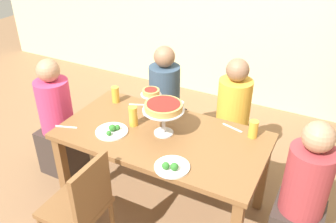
{
  "coord_description": "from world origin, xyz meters",
  "views": [
    {
      "loc": [
        1.08,
        -1.98,
        2.27
      ],
      "look_at": [
        0.0,
        0.1,
        0.89
      ],
      "focal_mm": 37.91,
      "sensor_mm": 36.0,
      "label": 1
    }
  ],
  "objects": [
    {
      "name": "cutlery_knife_near",
      "position": [
        -0.72,
        -0.26,
        0.74
      ],
      "size": [
        0.18,
        0.07,
        0.0
      ],
      "primitive_type": "cube",
      "rotation": [
        0.0,
        0.0,
        0.32
      ],
      "color": "silver",
      "rests_on": "dining_table"
    },
    {
      "name": "beer_glass_amber_tall",
      "position": [
        -0.61,
        0.26,
        0.81
      ],
      "size": [
        0.07,
        0.07,
        0.15
      ],
      "primitive_type": "cylinder",
      "color": "gold",
      "rests_on": "dining_table"
    },
    {
      "name": "cutlery_fork_far",
      "position": [
        -0.4,
        0.31,
        0.74
      ],
      "size": [
        0.17,
        0.08,
        0.0
      ],
      "primitive_type": "cube",
      "rotation": [
        0.0,
        0.0,
        3.54
      ],
      "color": "silver",
      "rests_on": "dining_table"
    },
    {
      "name": "dining_table",
      "position": [
        0.0,
        0.0,
        0.64
      ],
      "size": [
        1.6,
        0.84,
        0.74
      ],
      "color": "brown",
      "rests_on": "ground_plane"
    },
    {
      "name": "personal_pizza_stand",
      "position": [
        -0.23,
        0.24,
        0.89
      ],
      "size": [
        0.17,
        0.17,
        0.23
      ],
      "color": "silver",
      "rests_on": "dining_table"
    },
    {
      "name": "diner_far_right",
      "position": [
        0.33,
        0.75,
        0.49
      ],
      "size": [
        0.34,
        0.34,
        1.15
      ],
      "rotation": [
        0.0,
        0.0,
        -1.57
      ],
      "color": "#382D28",
      "rests_on": "ground_plane"
    },
    {
      "name": "deep_dish_pizza_stand",
      "position": [
        0.01,
        0.02,
        0.96
      ],
      "size": [
        0.31,
        0.31,
        0.27
      ],
      "color": "silver",
      "rests_on": "dining_table"
    },
    {
      "name": "beer_glass_amber_spare",
      "position": [
        0.63,
        0.29,
        0.81
      ],
      "size": [
        0.07,
        0.07,
        0.14
      ],
      "primitive_type": "cylinder",
      "color": "gold",
      "rests_on": "dining_table"
    },
    {
      "name": "beer_glass_amber_short",
      "position": [
        -0.26,
        0.01,
        0.82
      ],
      "size": [
        0.07,
        0.07,
        0.16
      ],
      "primitive_type": "cylinder",
      "color": "gold",
      "rests_on": "dining_table"
    },
    {
      "name": "water_glass_clear_near",
      "position": [
        -0.01,
        0.34,
        0.8
      ],
      "size": [
        0.07,
        0.07,
        0.11
      ],
      "primitive_type": "cylinder",
      "color": "white",
      "rests_on": "dining_table"
    },
    {
      "name": "salad_plate_far_diner",
      "position": [
        -0.35,
        -0.16,
        0.76
      ],
      "size": [
        0.25,
        0.25,
        0.07
      ],
      "color": "white",
      "rests_on": "dining_table"
    },
    {
      "name": "diner_head_west",
      "position": [
        -1.09,
        -0.0,
        0.49
      ],
      "size": [
        0.34,
        0.34,
        1.15
      ],
      "color": "#382D28",
      "rests_on": "ground_plane"
    },
    {
      "name": "ground_plane",
      "position": [
        0.0,
        0.0,
        0.0
      ],
      "size": [
        12.0,
        12.0,
        0.0
      ],
      "primitive_type": "plane",
      "color": "#846042"
    },
    {
      "name": "diner_head_east",
      "position": [
        1.08,
        0.01,
        0.49
      ],
      "size": [
        0.34,
        0.34,
        1.15
      ],
      "rotation": [
        0.0,
        0.0,
        3.14
      ],
      "color": "#382D28",
      "rests_on": "ground_plane"
    },
    {
      "name": "cutlery_fork_near",
      "position": [
        0.45,
        0.33,
        0.74
      ],
      "size": [
        0.18,
        0.07,
        0.0
      ],
      "primitive_type": "cube",
      "rotation": [
        0.0,
        0.0,
        2.86
      ],
      "color": "silver",
      "rests_on": "dining_table"
    },
    {
      "name": "chair_near_left",
      "position": [
        -0.26,
        -0.68,
        0.49
      ],
      "size": [
        0.4,
        0.4,
        0.87
      ],
      "rotation": [
        0.0,
        0.0,
        1.57
      ],
      "color": "brown",
      "rests_on": "ground_plane"
    },
    {
      "name": "salad_plate_near_diner",
      "position": [
        0.25,
        -0.33,
        0.76
      ],
      "size": [
        0.24,
        0.24,
        0.07
      ],
      "color": "white",
      "rests_on": "dining_table"
    },
    {
      "name": "diner_far_left",
      "position": [
        -0.37,
        0.73,
        0.49
      ],
      "size": [
        0.34,
        0.34,
        1.15
      ],
      "rotation": [
        0.0,
        0.0,
        -1.57
      ],
      "color": "#382D28",
      "rests_on": "ground_plane"
    }
  ]
}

